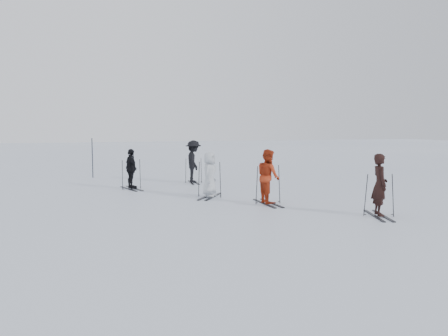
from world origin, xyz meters
name	(u,v)px	position (x,y,z in m)	size (l,w,h in m)	color
ground	(232,197)	(0.00, 0.00, 0.00)	(120.00, 120.00, 0.00)	silver
skier_near_dark	(380,186)	(2.95, -4.55, 0.90)	(0.66, 0.43, 1.81)	black
skier_red	(268,177)	(0.71, -1.64, 0.91)	(0.89, 0.69, 1.83)	#A72D12
skier_grey	(210,175)	(-0.78, 0.35, 0.82)	(0.80, 0.52, 1.64)	silver
skier_uphill_left	(131,169)	(-3.31, 3.35, 0.83)	(0.97, 0.40, 1.65)	black
skier_uphill_far	(194,162)	(-0.35, 4.50, 0.97)	(1.26, 0.72, 1.95)	black
skis_near_dark	(379,194)	(2.95, -4.55, 0.64)	(0.93, 1.76, 1.28)	black
skis_red	(268,184)	(0.71, -1.64, 0.67)	(0.98, 1.85, 1.35)	black
skis_grey	(210,179)	(-0.78, 0.35, 0.68)	(0.98, 1.86, 1.36)	black
skis_uphill_left	(131,174)	(-3.31, 3.35, 0.64)	(0.93, 1.75, 1.27)	black
skis_uphill_far	(194,170)	(-0.35, 4.50, 0.59)	(0.86, 1.62, 1.19)	black
piste_marker	(92,158)	(-4.76, 8.11, 1.01)	(0.04, 0.04, 2.02)	black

